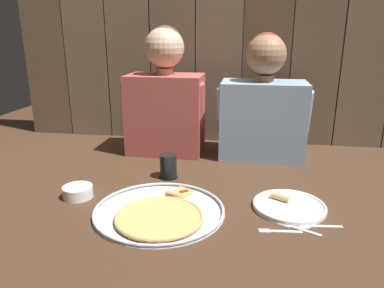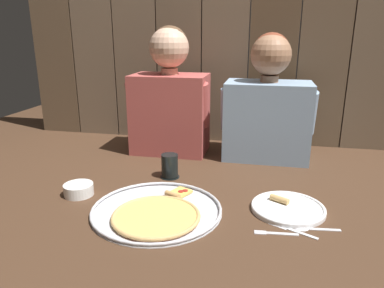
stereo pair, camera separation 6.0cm
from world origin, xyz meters
name	(u,v)px [view 1 (the left image)]	position (x,y,z in m)	size (l,w,h in m)	color
ground_plane	(197,201)	(0.00, 0.00, 0.00)	(3.20, 3.20, 0.00)	#422B1C
pizza_tray	(160,212)	(-0.11, -0.12, 0.01)	(0.44, 0.44, 0.03)	silver
dinner_plate	(289,206)	(0.32, -0.01, 0.01)	(0.25, 0.25, 0.03)	white
drinking_glass	(168,167)	(-0.15, 0.20, 0.05)	(0.08, 0.08, 0.10)	black
dipping_bowl	(78,191)	(-0.43, -0.04, 0.02)	(0.11, 0.11, 0.04)	white
table_fork	(278,231)	(0.27, -0.17, 0.00)	(0.13, 0.03, 0.01)	silver
table_knife	(296,227)	(0.33, -0.14, 0.00)	(0.15, 0.09, 0.01)	silver
table_spoon	(312,225)	(0.38, -0.12, 0.00)	(0.14, 0.04, 0.01)	silver
diner_left	(165,97)	(-0.23, 0.53, 0.28)	(0.40, 0.23, 0.61)	#AD4C47
diner_right	(263,105)	(0.23, 0.53, 0.25)	(0.42, 0.23, 0.58)	#849EB7
wooden_backdrop_wall	(220,20)	(0.00, 0.78, 0.63)	(2.19, 0.03, 1.26)	brown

